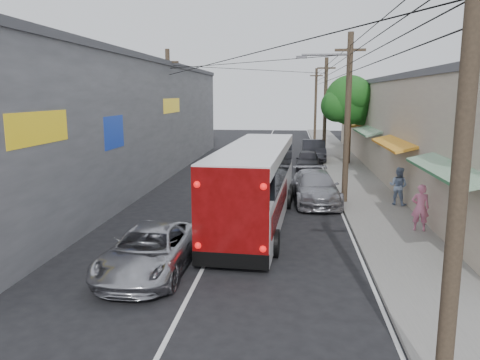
# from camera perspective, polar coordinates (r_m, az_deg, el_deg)

# --- Properties ---
(ground) EXTENTS (120.00, 120.00, 0.00)m
(ground) POSITION_cam_1_polar(r_m,az_deg,el_deg) (11.09, -8.40, -17.71)
(ground) COLOR black
(ground) RESTS_ON ground
(sidewalk) EXTENTS (3.00, 80.00, 0.12)m
(sidewalk) POSITION_cam_1_polar(r_m,az_deg,el_deg) (30.15, 13.60, 0.28)
(sidewalk) COLOR slate
(sidewalk) RESTS_ON ground
(building_right) EXTENTS (7.09, 40.00, 6.25)m
(building_right) POSITION_cam_1_polar(r_m,az_deg,el_deg) (32.62, 21.27, 6.09)
(building_right) COLOR #B6AA90
(building_right) RESTS_ON ground
(building_left) EXTENTS (7.20, 36.00, 7.25)m
(building_left) POSITION_cam_1_polar(r_m,az_deg,el_deg) (29.64, -15.86, 7.00)
(building_left) COLOR gray
(building_left) RESTS_ON ground
(utility_poles) EXTENTS (11.80, 45.28, 8.00)m
(utility_poles) POSITION_cam_1_polar(r_m,az_deg,el_deg) (29.80, 7.34, 8.24)
(utility_poles) COLOR #473828
(utility_poles) RESTS_ON ground
(street_tree) EXTENTS (4.40, 4.00, 6.60)m
(street_tree) POSITION_cam_1_polar(r_m,az_deg,el_deg) (35.73, 13.30, 9.27)
(street_tree) COLOR #3F2B19
(street_tree) RESTS_ON ground
(coach_bus) EXTENTS (3.07, 11.24, 3.21)m
(coach_bus) POSITION_cam_1_polar(r_m,az_deg,el_deg) (18.93, 1.94, -0.40)
(coach_bus) COLOR white
(coach_bus) RESTS_ON ground
(jeepney) EXTENTS (2.36, 4.93, 1.36)m
(jeepney) POSITION_cam_1_polar(r_m,az_deg,el_deg) (14.16, -10.93, -8.44)
(jeepney) COLOR #B0B0B7
(jeepney) RESTS_ON ground
(parked_suv) EXTENTS (2.51, 5.36, 1.51)m
(parked_suv) POSITION_cam_1_polar(r_m,az_deg,el_deg) (23.02, 9.14, -0.87)
(parked_suv) COLOR #93939B
(parked_suv) RESTS_ON ground
(parked_car_mid) EXTENTS (1.74, 4.07, 1.37)m
(parked_car_mid) POSITION_cam_1_polar(r_m,az_deg,el_deg) (32.95, 8.29, 2.41)
(parked_car_mid) COLOR #29282E
(parked_car_mid) RESTS_ON ground
(parked_car_far) EXTENTS (1.76, 5.02, 1.65)m
(parked_car_far) POSITION_cam_1_polar(r_m,az_deg,el_deg) (37.56, 8.97, 3.58)
(parked_car_far) COLOR black
(parked_car_far) RESTS_ON ground
(pedestrian_near) EXTENTS (0.71, 0.53, 1.78)m
(pedestrian_near) POSITION_cam_1_polar(r_m,az_deg,el_deg) (18.88, 21.12, -3.14)
(pedestrian_near) COLOR pink
(pedestrian_near) RESTS_ON sidewalk
(pedestrian_far) EXTENTS (1.09, 1.03, 1.78)m
(pedestrian_far) POSITION_cam_1_polar(r_m,az_deg,el_deg) (22.95, 18.74, -0.70)
(pedestrian_far) COLOR #8BA3CA
(pedestrian_far) RESTS_ON sidewalk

